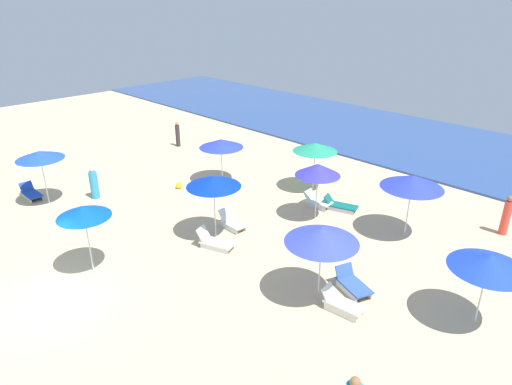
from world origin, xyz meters
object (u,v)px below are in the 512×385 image
Objects in this scene: lounge_chair_3_1 at (340,205)px; umbrella_8 at (83,211)px; umbrella_0 at (221,143)px; lounge_chair_3_0 at (317,201)px; umbrella_3 at (318,170)px; beachgoer_2 at (506,216)px; beach_ball_0 at (179,185)px; umbrella_5 at (489,262)px; beachgoer_0 at (94,184)px; umbrella_4 at (412,182)px; lounge_chair_1_0 at (215,242)px; lounge_chair_2_1 at (352,284)px; umbrella_2 at (322,235)px; beachgoer_3 at (178,135)px; umbrella_7 at (315,147)px; lounge_chair_6_0 at (31,193)px; lounge_chair_1_1 at (232,222)px; lounge_chair_2_0 at (342,304)px; umbrella_6 at (40,155)px; umbrella_1 at (214,181)px.

umbrella_8 is at bearing 144.01° from lounge_chair_3_1.
umbrella_0 is 1.73× the size of lounge_chair_3_0.
umbrella_3 reaches higher than umbrella_0.
beachgoer_2 is at bearing 54.78° from umbrella_8.
beach_ball_0 is at bearing -111.35° from umbrella_0.
umbrella_5 reaches higher than beachgoer_0.
umbrella_4 reaches higher than beachgoer_0.
umbrella_8 is (-3.25, -10.24, 2.10)m from lounge_chair_3_1.
lounge_chair_1_0 is 1.17× the size of lounge_chair_3_0.
umbrella_0 is 1.56× the size of lounge_chair_2_1.
umbrella_2 is 7.94× the size of beach_ball_0.
lounge_chair_1_0 is 1.05× the size of lounge_chair_2_1.
umbrella_4 is at bearing 6.98° from beachgoer_3.
umbrella_3 is 1.04× the size of umbrella_7.
umbrella_4 is at bearing -57.26° from lounge_chair_6_0.
lounge_chair_1_0 is 1.70m from lounge_chair_1_1.
lounge_chair_1_0 is 1.13× the size of lounge_chair_2_0.
lounge_chair_6_0 is (-9.07, -4.78, -0.03)m from lounge_chair_1_1.
umbrella_5 is at bearing -7.95° from umbrella_0.
beachgoer_0 is (1.01, 1.83, -1.66)m from umbrella_6.
umbrella_4 is 1.68× the size of beachgoer_0.
umbrella_3 is at bearing 18.22° from beach_ball_0.
umbrella_8 is at bearing 170.03° from lounge_chair_1_1.
lounge_chair_2_1 is 1.07× the size of lounge_chair_6_0.
lounge_chair_1_0 reaches higher than lounge_chair_1_1.
umbrella_5 is 18.27m from umbrella_6.
umbrella_2 is at bearing 83.41° from lounge_chair_2_0.
umbrella_7 is (7.72, 10.00, -0.14)m from umbrella_6.
umbrella_3 is (-3.59, 4.38, -0.05)m from umbrella_2.
lounge_chair_2_1 is at bearing -81.98° from umbrella_4.
lounge_chair_3_0 is at bearing 4.56° from beachgoer_3.
umbrella_2 is at bearing 13.61° from umbrella_6.
lounge_chair_1_1 is 0.50× the size of umbrella_8.
lounge_chair_2_0 is 0.54× the size of umbrella_6.
umbrella_0 is 0.97× the size of umbrella_5.
umbrella_8 is 1.63× the size of beachgoer_0.
beachgoer_0 is (-13.25, -1.40, 0.44)m from lounge_chair_2_0.
lounge_chair_3_0 is 7.00m from beach_ball_0.
beachgoer_3 is at bearing 66.34° from lounge_chair_1_1.
beachgoer_2 reaches higher than lounge_chair_2_0.
lounge_chair_3_0 is at bearing -49.10° from lounge_chair_6_0.
beachgoer_0 is (-7.58, -1.07, 0.45)m from lounge_chair_1_0.
umbrella_4 is (-0.11, 5.80, 0.02)m from umbrella_2.
umbrella_0 is 10.54m from umbrella_2.
umbrella_2 is at bearing -11.41° from beach_ball_0.
umbrella_1 is 1.02× the size of umbrella_6.
beachgoer_2 reaches higher than lounge_chair_3_1.
lounge_chair_1_1 is at bearing -16.71° from beachgoer_3.
umbrella_7 reaches higher than lounge_chair_3_1.
umbrella_2 reaches higher than lounge_chair_1_1.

